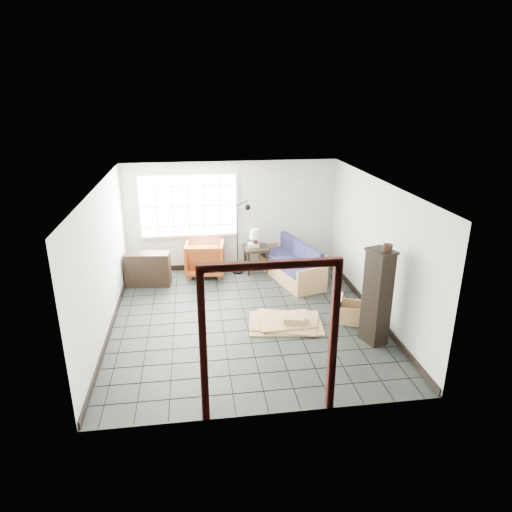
{
  "coord_description": "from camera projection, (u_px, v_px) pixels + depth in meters",
  "views": [
    {
      "loc": [
        -0.88,
        -7.74,
        4.14
      ],
      "look_at": [
        0.25,
        0.3,
        1.16
      ],
      "focal_mm": 32.0,
      "sensor_mm": 36.0,
      "label": 1
    }
  ],
  "objects": [
    {
      "name": "open_box",
      "position": [
        354.0,
        313.0,
        8.59
      ],
      "size": [
        0.98,
        0.72,
        0.5
      ],
      "rotation": [
        0.0,
        0.0,
        -0.38
      ],
      "color": "#A1724D",
      "rests_on": "ground"
    },
    {
      "name": "room_shell",
      "position": [
        245.0,
        235.0,
        8.19
      ],
      "size": [
        5.02,
        5.52,
        2.61
      ],
      "color": "#B4B8B0",
      "rests_on": "ground"
    },
    {
      "name": "futon_sofa",
      "position": [
        293.0,
        266.0,
        10.52
      ],
      "size": [
        1.26,
        2.09,
        0.87
      ],
      "rotation": [
        0.0,
        0.0,
        0.28
      ],
      "color": "#A6804B",
      "rests_on": "ground"
    },
    {
      "name": "table_lamp",
      "position": [
        255.0,
        235.0,
        10.72
      ],
      "size": [
        0.35,
        0.35,
        0.44
      ],
      "rotation": [
        0.0,
        0.0,
        -0.27
      ],
      "color": "black",
      "rests_on": "side_table"
    },
    {
      "name": "floor_lamp",
      "position": [
        242.0,
        235.0,
        10.6
      ],
      "size": [
        0.48,
        0.42,
        1.78
      ],
      "rotation": [
        0.0,
        0.0,
        -0.24
      ],
      "color": "black",
      "rests_on": "ground"
    },
    {
      "name": "cardboard_pile",
      "position": [
        287.0,
        322.0,
        8.53
      ],
      "size": [
        1.46,
        1.2,
        0.2
      ],
      "rotation": [
        0.0,
        0.0,
        -0.17
      ],
      "color": "#A1724D",
      "rests_on": "ground"
    },
    {
      "name": "pot",
      "position": [
        388.0,
        248.0,
        7.32
      ],
      "size": [
        0.2,
        0.2,
        0.12
      ],
      "rotation": [
        0.0,
        0.0,
        -0.38
      ],
      "color": "black",
      "rests_on": "tall_shelf"
    },
    {
      "name": "window_panel",
      "position": [
        188.0,
        206.0,
        10.57
      ],
      "size": [
        2.32,
        0.08,
        1.52
      ],
      "color": "silver",
      "rests_on": "ground"
    },
    {
      "name": "tall_shelf",
      "position": [
        377.0,
        296.0,
        7.68
      ],
      "size": [
        0.48,
        0.55,
        1.69
      ],
      "rotation": [
        0.0,
        0.0,
        0.33
      ],
      "color": "black",
      "rests_on": "ground"
    },
    {
      "name": "doorway_trim",
      "position": [
        270.0,
        322.0,
        5.75
      ],
      "size": [
        1.8,
        0.08,
        2.2
      ],
      "color": "#380F0C",
      "rests_on": "ground"
    },
    {
      "name": "side_table",
      "position": [
        256.0,
        251.0,
        10.87
      ],
      "size": [
        0.59,
        0.59,
        0.62
      ],
      "rotation": [
        0.0,
        0.0,
        0.06
      ],
      "color": "black",
      "rests_on": "ground"
    },
    {
      "name": "armchair",
      "position": [
        205.0,
        256.0,
        10.73
      ],
      "size": [
        0.96,
        0.91,
        0.91
      ],
      "primitive_type": "imported",
      "rotation": [
        0.0,
        0.0,
        3.04
      ],
      "color": "#8D4814",
      "rests_on": "ground"
    },
    {
      "name": "ground",
      "position": [
        245.0,
        319.0,
        8.74
      ],
      "size": [
        5.5,
        5.5,
        0.0
      ],
      "primitive_type": "plane",
      "color": "black",
      "rests_on": "ground"
    },
    {
      "name": "console_shelf",
      "position": [
        148.0,
        269.0,
        10.14
      ],
      "size": [
        1.0,
        0.47,
        0.75
      ],
      "rotation": [
        0.0,
        0.0,
        -0.1
      ],
      "color": "black",
      "rests_on": "ground"
    },
    {
      "name": "projector",
      "position": [
        253.0,
        245.0,
        10.82
      ],
      "size": [
        0.27,
        0.22,
        0.09
      ],
      "rotation": [
        0.0,
        0.0,
        0.11
      ],
      "color": "silver",
      "rests_on": "side_table"
    }
  ]
}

